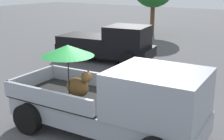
{
  "coord_description": "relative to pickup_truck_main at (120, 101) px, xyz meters",
  "views": [
    {
      "loc": [
        4.12,
        -5.84,
        3.78
      ],
      "look_at": [
        -1.05,
        1.86,
        1.1
      ],
      "focal_mm": 48.73,
      "sensor_mm": 36.0,
      "label": 1
    }
  ],
  "objects": [
    {
      "name": "ground_plane",
      "position": [
        -0.43,
        -0.02,
        -0.98
      ],
      "size": [
        80.0,
        80.0,
        0.0
      ],
      "primitive_type": "plane",
      "color": "#4C4C4F"
    },
    {
      "name": "pickup_truck_main",
      "position": [
        0.0,
        0.0,
        0.0
      ],
      "size": [
        5.16,
        2.51,
        2.27
      ],
      "rotation": [
        0.0,
        0.0,
        0.06
      ],
      "color": "black",
      "rests_on": "ground"
    },
    {
      "name": "pickup_truck_red",
      "position": [
        -4.67,
        6.32,
        -0.1
      ],
      "size": [
        5.02,
        2.74,
        1.8
      ],
      "rotation": [
        0.0,
        0.0,
        0.15
      ],
      "color": "black",
      "rests_on": "ground"
    }
  ]
}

